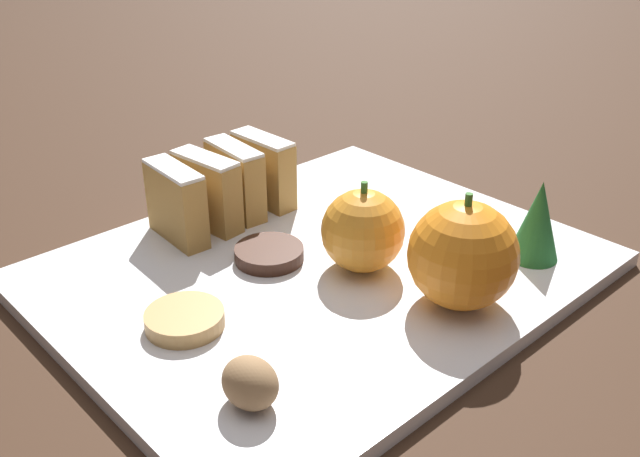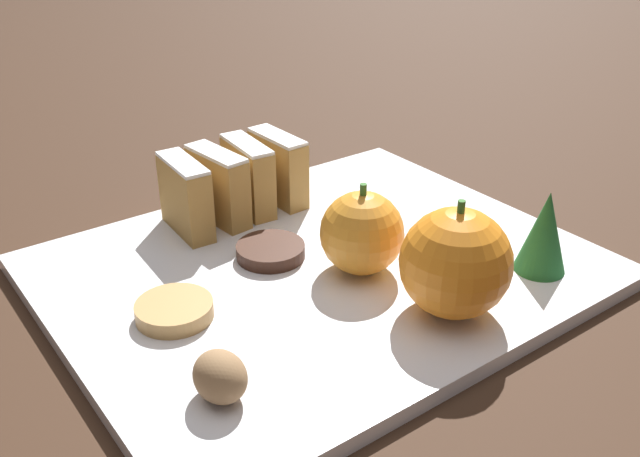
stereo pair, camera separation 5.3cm
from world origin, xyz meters
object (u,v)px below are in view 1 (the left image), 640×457
orange_near (363,231)px  walnut (250,383)px  orange_far (463,255)px  chocolate_cookie (269,254)px

orange_near → walnut: size_ratio=1.95×
orange_far → chocolate_cookie: bearing=-156.4°
orange_near → orange_far: 0.08m
orange_near → chocolate_cookie: bearing=-142.0°
orange_near → walnut: bearing=-67.9°
orange_near → walnut: 0.17m
orange_near → chocolate_cookie: (-0.06, -0.04, -0.03)m
orange_near → chocolate_cookie: 0.08m
orange_far → walnut: 0.17m
orange_far → chocolate_cookie: size_ratio=1.56×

